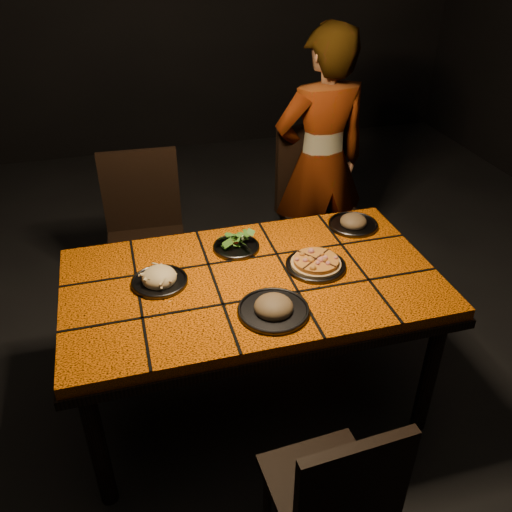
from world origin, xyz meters
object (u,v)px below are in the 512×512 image
object	(u,v)px
chair_near	(336,493)
plate_pasta	(159,279)
dining_table	(252,292)
chair_far_left	(145,226)
chair_far_right	(317,198)
plate_pizza	(316,264)
diner	(321,164)

from	to	relation	value
chair_near	plate_pasta	xyz separation A→B (m)	(-0.43, 0.95, 0.30)
dining_table	plate_pasta	world-z (taller)	plate_pasta
chair_near	chair_far_left	world-z (taller)	chair_far_left
chair_near	chair_far_right	bearing A→B (deg)	-112.41
dining_table	chair_near	size ratio (longest dim) A/B	1.95
plate_pasta	plate_pizza	bearing A→B (deg)	-5.25
plate_pasta	dining_table	bearing A→B (deg)	-9.52
chair_far_right	plate_pasta	bearing A→B (deg)	-145.46
chair_far_right	diner	size ratio (longest dim) A/B	0.63
chair_far_left	diner	size ratio (longest dim) A/B	0.60
dining_table	chair_far_right	world-z (taller)	chair_far_right
diner	plate_pasta	distance (m)	1.39
chair_far_left	dining_table	bearing A→B (deg)	-64.48
chair_near	chair_far_right	xyz separation A→B (m)	(0.63, 1.83, 0.10)
chair_far_left	chair_far_right	world-z (taller)	chair_far_right
chair_far_left	plate_pasta	xyz separation A→B (m)	(-0.00, -0.86, 0.22)
dining_table	diner	bearing A→B (deg)	54.45
dining_table	plate_pizza	size ratio (longest dim) A/B	5.19
plate_pasta	diner	bearing A→B (deg)	39.79
diner	plate_pizza	xyz separation A→B (m)	(-0.39, -0.95, -0.04)
chair_near	chair_far_left	bearing A→B (deg)	-80.08
chair_near	chair_far_left	xyz separation A→B (m)	(-0.43, 1.81, 0.08)
chair_near	chair_far_left	distance (m)	1.86
dining_table	plate_pizza	xyz separation A→B (m)	(0.29, 0.00, 0.10)
chair_far_right	plate_pizza	distance (m)	1.04
plate_pizza	plate_pasta	bearing A→B (deg)	174.75
dining_table	plate_pasta	distance (m)	0.41
chair_near	plate_pizza	world-z (taller)	chair_near
plate_pizza	diner	bearing A→B (deg)	67.81
chair_near	plate_pizza	size ratio (longest dim) A/B	2.66
chair_near	plate_pizza	bearing A→B (deg)	-109.12
chair_near	chair_far_left	size ratio (longest dim) A/B	0.86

